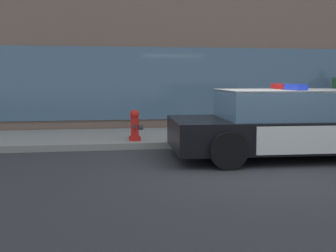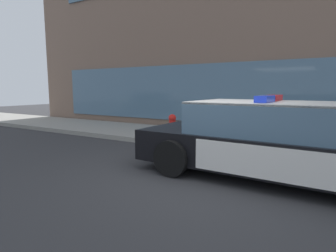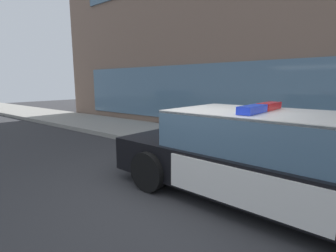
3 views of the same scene
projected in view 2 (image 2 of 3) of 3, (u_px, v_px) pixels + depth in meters
name	position (u px, v px, depth m)	size (l,w,h in m)	color
ground	(205.00, 175.00, 5.15)	(48.00, 48.00, 0.00)	#303033
sidewalk	(249.00, 142.00, 7.87)	(48.00, 2.78, 0.15)	gray
storefront_building	(318.00, 26.00, 11.62)	(24.29, 8.81, 8.51)	#7A6051
police_cruiser	(276.00, 141.00, 4.94)	(5.15, 2.29, 1.49)	black
fire_hydrant	(172.00, 127.00, 7.98)	(0.34, 0.39, 0.73)	red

